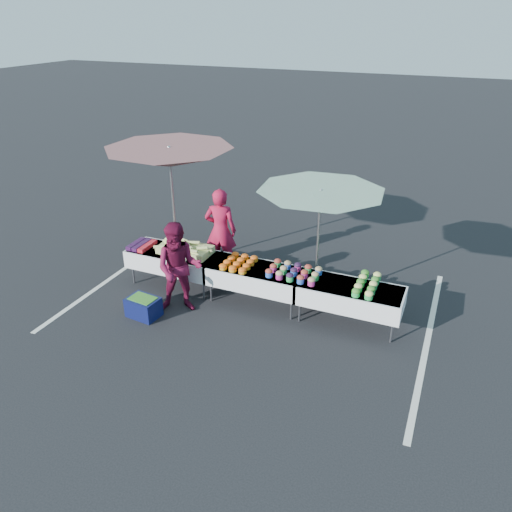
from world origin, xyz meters
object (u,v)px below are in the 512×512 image
at_px(umbrella_left, 170,158).
at_px(storage_bin, 144,307).
at_px(table_center, 256,276).
at_px(table_left, 174,259).
at_px(table_right, 350,295).
at_px(vendor, 221,231).
at_px(customer, 179,268).
at_px(umbrella_right, 320,201).

relative_size(umbrella_left, storage_bin, 5.46).
bearing_deg(table_center, table_left, 180.00).
xyz_separation_m(table_center, storage_bin, (-1.72, -1.25, -0.39)).
xyz_separation_m(table_right, umbrella_left, (-4.00, 0.75, 1.84)).
xyz_separation_m(table_center, table_right, (1.80, 0.00, 0.00)).
relative_size(vendor, customer, 1.05).
bearing_deg(customer, umbrella_right, 3.96).
bearing_deg(table_left, table_center, 0.00).
xyz_separation_m(table_left, customer, (0.61, -0.78, 0.29)).
height_order(table_right, umbrella_left, umbrella_left).
relative_size(table_left, umbrella_right, 0.66).
relative_size(table_left, storage_bin, 3.01).
xyz_separation_m(table_left, umbrella_left, (-0.40, 0.75, 1.84)).
bearing_deg(table_right, customer, -165.40).
relative_size(table_right, vendor, 1.01).
height_order(vendor, umbrella_right, umbrella_right).
height_order(umbrella_left, umbrella_right, umbrella_left).
xyz_separation_m(table_left, table_right, (3.60, 0.00, 0.00)).
relative_size(table_center, vendor, 1.01).
bearing_deg(table_right, vendor, 162.18).
relative_size(customer, storage_bin, 2.83).
distance_m(table_center, umbrella_right, 1.89).
bearing_deg(umbrella_right, umbrella_left, 173.85).
height_order(table_left, customer, customer).
relative_size(table_right, customer, 1.06).
relative_size(umbrella_left, umbrella_right, 1.19).
xyz_separation_m(table_center, vendor, (-1.23, 0.97, 0.34)).
distance_m(table_right, umbrella_right, 1.74).
bearing_deg(umbrella_left, storage_bin, -76.35).
distance_m(vendor, umbrella_left, 1.81).
xyz_separation_m(table_right, customer, (-2.99, -0.78, 0.29)).
height_order(table_left, umbrella_right, umbrella_right).
bearing_deg(umbrella_right, table_left, -172.02).
distance_m(umbrella_right, storage_bin, 3.75).
xyz_separation_m(table_center, umbrella_right, (1.05, 0.40, 1.52)).
bearing_deg(umbrella_left, vendor, 12.78).
bearing_deg(storage_bin, customer, 47.89).
distance_m(table_left, storage_bin, 1.31).
xyz_separation_m(customer, umbrella_right, (2.24, 1.18, 1.23)).
bearing_deg(umbrella_right, vendor, 165.90).
height_order(vendor, storage_bin, vendor).
height_order(table_center, storage_bin, table_center).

